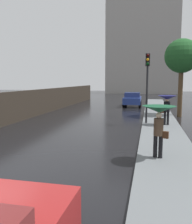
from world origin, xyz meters
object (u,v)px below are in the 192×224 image
car_blue_mid_road (132,99)px  pedestrian_with_umbrella_far (167,101)px  street_tree_near (182,57)px  pedestrian_with_umbrella_near (159,116)px  traffic_light (147,75)px

car_blue_mid_road → pedestrian_with_umbrella_far: (2.78, -11.45, 0.79)m
street_tree_near → car_blue_mid_road: bearing=120.9°
pedestrian_with_umbrella_near → pedestrian_with_umbrella_far: (0.69, 6.55, -0.05)m
pedestrian_with_umbrella_near → traffic_light: size_ratio=0.42×
car_blue_mid_road → pedestrian_with_umbrella_far: bearing=-76.8°
pedestrian_with_umbrella_far → traffic_light: bearing=-26.7°
traffic_light → pedestrian_with_umbrella_far: bearing=-20.2°
car_blue_mid_road → traffic_light: bearing=-82.2°
car_blue_mid_road → pedestrian_with_umbrella_far: pedestrian_with_umbrella_far is taller
traffic_light → street_tree_near: size_ratio=0.72×
street_tree_near → pedestrian_with_umbrella_far: bearing=-105.3°
car_blue_mid_road → pedestrian_with_umbrella_near: 18.13m
pedestrian_with_umbrella_far → traffic_light: 1.98m
traffic_light → street_tree_near: (2.46, 4.25, 1.44)m
pedestrian_with_umbrella_near → traffic_light: traffic_light is taller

